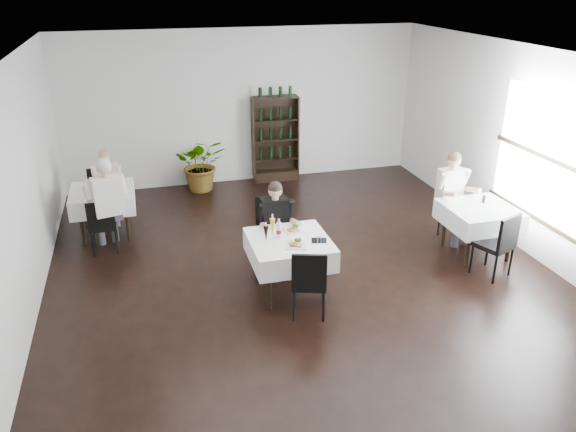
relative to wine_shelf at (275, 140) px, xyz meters
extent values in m
plane|color=black|center=(-0.60, -4.31, -0.85)|extent=(9.00, 9.00, 0.00)
plane|color=white|center=(-0.60, -4.31, 2.15)|extent=(9.00, 9.00, 0.00)
plane|color=silver|center=(-0.60, 0.19, 0.65)|extent=(7.00, 0.00, 7.00)
plane|color=silver|center=(-4.10, -4.31, 0.65)|extent=(0.00, 9.00, 9.00)
plane|color=silver|center=(2.90, -4.31, 0.65)|extent=(0.00, 9.00, 9.00)
cube|color=white|center=(2.88, -4.31, 0.70)|extent=(0.03, 2.20, 1.80)
cube|color=black|center=(2.86, -4.31, -0.22)|extent=(0.05, 2.30, 0.06)
cube|color=black|center=(0.00, 0.01, -0.75)|extent=(0.90, 0.28, 0.20)
cylinder|color=black|center=(-1.27, -4.68, -0.49)|extent=(0.06, 0.06, 0.71)
cylinder|color=black|center=(-1.27, -3.95, -0.49)|extent=(0.06, 0.06, 0.71)
cylinder|color=black|center=(-0.53, -4.68, -0.49)|extent=(0.06, 0.06, 0.71)
cylinder|color=black|center=(-0.53, -3.95, -0.49)|extent=(0.06, 0.06, 0.71)
cube|color=black|center=(-0.90, -4.31, -0.12)|extent=(0.85, 0.85, 0.04)
cube|color=white|center=(-0.90, -4.31, -0.23)|extent=(1.03, 1.03, 0.30)
cylinder|color=black|center=(-3.64, -2.15, -0.49)|extent=(0.06, 0.06, 0.71)
cylinder|color=black|center=(-3.64, -1.47, -0.49)|extent=(0.06, 0.06, 0.71)
cylinder|color=black|center=(-2.96, -2.15, -0.49)|extent=(0.06, 0.06, 0.71)
cylinder|color=black|center=(-2.96, -1.47, -0.49)|extent=(0.06, 0.06, 0.71)
cube|color=black|center=(-3.30, -1.81, -0.12)|extent=(0.80, 0.80, 0.04)
cube|color=white|center=(-3.30, -1.81, -0.23)|extent=(0.98, 0.98, 0.30)
cylinder|color=black|center=(1.76, -4.35, -0.49)|extent=(0.06, 0.06, 0.71)
cylinder|color=black|center=(1.76, -3.67, -0.49)|extent=(0.06, 0.06, 0.71)
cylinder|color=black|center=(2.44, -4.35, -0.49)|extent=(0.06, 0.06, 0.71)
cylinder|color=black|center=(2.44, -3.67, -0.49)|extent=(0.06, 0.06, 0.71)
cube|color=black|center=(2.10, -4.01, -0.12)|extent=(0.80, 0.80, 0.04)
cube|color=white|center=(2.10, -4.01, -0.23)|extent=(0.98, 0.98, 0.30)
imported|color=#2C6121|center=(-1.52, -0.18, -0.32)|extent=(1.03, 0.91, 1.05)
cylinder|color=black|center=(-1.25, -3.68, -0.62)|extent=(0.04, 0.04, 0.45)
cylinder|color=black|center=(-1.10, -3.32, -0.62)|extent=(0.04, 0.04, 0.45)
cylinder|color=black|center=(-0.88, -3.83, -0.62)|extent=(0.04, 0.04, 0.45)
cylinder|color=black|center=(-0.73, -3.46, -0.62)|extent=(0.04, 0.04, 0.45)
cube|color=black|center=(-0.99, -3.57, -0.36)|extent=(0.59, 0.59, 0.07)
cube|color=black|center=(-0.91, -3.38, -0.10)|extent=(0.44, 0.21, 0.49)
cylinder|color=black|center=(-0.58, -4.78, -0.64)|extent=(0.03, 0.03, 0.42)
cylinder|color=black|center=(-0.69, -5.13, -0.64)|extent=(0.03, 0.03, 0.42)
cylinder|color=black|center=(-0.92, -4.66, -0.64)|extent=(0.03, 0.03, 0.42)
cylinder|color=black|center=(-1.04, -5.01, -0.64)|extent=(0.03, 0.03, 0.42)
cube|color=black|center=(-0.81, -4.89, -0.40)|extent=(0.53, 0.53, 0.06)
cube|color=black|center=(-0.87, -5.08, -0.15)|extent=(0.41, 0.18, 0.46)
cylinder|color=black|center=(-3.50, -1.34, -0.65)|extent=(0.03, 0.03, 0.40)
cylinder|color=black|center=(-3.54, -1.00, -0.65)|extent=(0.03, 0.03, 0.40)
cylinder|color=black|center=(-3.16, -1.30, -0.65)|extent=(0.03, 0.03, 0.40)
cylinder|color=black|center=(-3.20, -0.96, -0.65)|extent=(0.03, 0.03, 0.40)
cube|color=black|center=(-3.35, -1.15, -0.42)|extent=(0.44, 0.44, 0.06)
cube|color=black|center=(-3.37, -0.97, -0.19)|extent=(0.40, 0.09, 0.43)
cylinder|color=black|center=(-3.13, -2.25, -0.65)|extent=(0.03, 0.03, 0.39)
cylinder|color=black|center=(-3.14, -2.59, -0.65)|extent=(0.03, 0.03, 0.39)
cylinder|color=black|center=(-3.48, -2.24, -0.65)|extent=(0.03, 0.03, 0.39)
cylinder|color=black|center=(-3.48, -2.59, -0.65)|extent=(0.03, 0.03, 0.39)
cube|color=black|center=(-3.31, -2.42, -0.43)|extent=(0.40, 0.40, 0.06)
cube|color=black|center=(-3.31, -2.60, -0.19)|extent=(0.40, 0.05, 0.43)
cylinder|color=black|center=(1.98, -3.62, -0.65)|extent=(0.03, 0.03, 0.40)
cylinder|color=black|center=(1.90, -3.28, -0.65)|extent=(0.03, 0.03, 0.40)
cylinder|color=black|center=(2.31, -3.55, -0.65)|extent=(0.03, 0.03, 0.40)
cylinder|color=black|center=(2.24, -3.21, -0.65)|extent=(0.03, 0.03, 0.40)
cube|color=black|center=(2.11, -3.42, -0.42)|extent=(0.48, 0.48, 0.06)
cube|color=black|center=(2.07, -3.24, -0.19)|extent=(0.40, 0.13, 0.43)
cylinder|color=black|center=(2.06, -4.38, -0.63)|extent=(0.03, 0.03, 0.44)
cylinder|color=black|center=(2.21, -4.73, -0.63)|extent=(0.03, 0.03, 0.44)
cylinder|color=black|center=(1.71, -4.52, -0.63)|extent=(0.03, 0.03, 0.44)
cylinder|color=black|center=(1.86, -4.88, -0.63)|extent=(0.03, 0.03, 0.44)
cube|color=black|center=(1.96, -4.63, -0.38)|extent=(0.57, 0.57, 0.07)
cube|color=black|center=(2.03, -4.81, -0.13)|extent=(0.42, 0.21, 0.47)
cube|color=#45464D|center=(-1.02, -3.86, -0.32)|extent=(0.15, 0.40, 0.13)
cylinder|color=#45464D|center=(-1.01, -4.02, -0.62)|extent=(0.10, 0.10, 0.46)
cube|color=#45464D|center=(-0.83, -3.85, -0.32)|extent=(0.15, 0.40, 0.13)
cylinder|color=#45464D|center=(-0.82, -4.01, -0.62)|extent=(0.10, 0.10, 0.46)
cube|color=black|center=(-0.93, -3.67, -0.02)|extent=(0.38, 0.22, 0.51)
cylinder|color=tan|center=(-1.13, -3.94, -0.03)|extent=(0.09, 0.29, 0.14)
cylinder|color=tan|center=(-0.70, -3.91, -0.03)|extent=(0.09, 0.29, 0.14)
sphere|color=tan|center=(-0.93, -3.69, 0.38)|extent=(0.20, 0.20, 0.20)
sphere|color=black|center=(-0.93, -3.69, 0.40)|extent=(0.20, 0.20, 0.20)
cube|color=#45464D|center=(-3.32, -1.36, -0.36)|extent=(0.13, 0.37, 0.12)
cylinder|color=#45464D|center=(-3.32, -1.51, -0.63)|extent=(0.10, 0.10, 0.43)
cube|color=#45464D|center=(-3.14, -1.36, -0.36)|extent=(0.13, 0.37, 0.12)
cylinder|color=#45464D|center=(-3.15, -1.52, -0.63)|extent=(0.10, 0.10, 0.43)
cube|color=beige|center=(-3.22, -1.19, -0.07)|extent=(0.35, 0.20, 0.48)
cylinder|color=tan|center=(-3.43, -1.42, -0.09)|extent=(0.08, 0.27, 0.14)
cylinder|color=tan|center=(-3.03, -1.44, -0.09)|extent=(0.08, 0.27, 0.14)
sphere|color=tan|center=(-3.22, -1.21, 0.30)|extent=(0.18, 0.18, 0.18)
sphere|color=olive|center=(-3.22, -1.21, 0.32)|extent=(0.18, 0.18, 0.18)
cube|color=#45464D|center=(-3.12, -2.31, -0.26)|extent=(0.25, 0.46, 0.15)
cylinder|color=#45464D|center=(-3.17, -2.13, -0.59)|extent=(0.11, 0.11, 0.51)
cube|color=#45464D|center=(-3.32, -2.36, -0.26)|extent=(0.25, 0.46, 0.15)
cylinder|color=#45464D|center=(-3.37, -2.18, -0.59)|extent=(0.11, 0.11, 0.51)
cube|color=white|center=(-3.17, -2.53, 0.08)|extent=(0.46, 0.33, 0.57)
cylinder|color=tan|center=(-3.01, -2.20, 0.06)|extent=(0.16, 0.33, 0.16)
cylinder|color=tan|center=(-3.48, -2.32, 0.06)|extent=(0.16, 0.33, 0.16)
sphere|color=tan|center=(-3.18, -2.51, 0.52)|extent=(0.22, 0.22, 0.22)
sphere|color=beige|center=(-3.18, -2.51, 0.55)|extent=(0.22, 0.22, 0.22)
cube|color=#45464D|center=(1.91, -3.55, -0.29)|extent=(0.20, 0.43, 0.14)
cylinder|color=#45464D|center=(1.94, -3.72, -0.60)|extent=(0.11, 0.11, 0.49)
cube|color=#45464D|center=(2.11, -3.51, -0.29)|extent=(0.20, 0.43, 0.14)
cylinder|color=#45464D|center=(2.13, -3.69, -0.60)|extent=(0.11, 0.11, 0.49)
cube|color=white|center=(1.98, -3.34, 0.04)|extent=(0.43, 0.28, 0.55)
cylinder|color=tan|center=(1.79, -3.64, 0.02)|extent=(0.13, 0.32, 0.15)
cylinder|color=tan|center=(2.25, -3.57, 0.02)|extent=(0.13, 0.32, 0.15)
sphere|color=tan|center=(1.98, -3.36, 0.45)|extent=(0.21, 0.21, 0.21)
sphere|color=brown|center=(1.98, -3.36, 0.48)|extent=(0.21, 0.21, 0.21)
cube|color=white|center=(-0.78, -4.08, -0.07)|extent=(0.28, 0.28, 0.02)
cube|color=#5D301A|center=(-0.81, -4.10, -0.05)|extent=(0.12, 0.11, 0.02)
sphere|color=#33731E|center=(-0.73, -4.04, -0.03)|extent=(0.06, 0.06, 0.06)
cube|color=olive|center=(-0.76, -4.14, -0.05)|extent=(0.10, 0.08, 0.02)
cube|color=white|center=(-0.88, -4.51, -0.07)|extent=(0.33, 0.33, 0.02)
cube|color=#5D301A|center=(-0.91, -4.53, -0.04)|extent=(0.11, 0.09, 0.03)
sphere|color=#33731E|center=(-0.81, -4.47, -0.03)|extent=(0.06, 0.06, 0.06)
cube|color=olive|center=(-0.85, -4.57, -0.05)|extent=(0.12, 0.11, 0.02)
cone|color=black|center=(-1.21, -4.31, 0.03)|extent=(0.06, 0.06, 0.22)
cylinder|color=silver|center=(-1.21, -4.31, 0.17)|extent=(0.02, 0.02, 0.05)
cone|color=#BD8630|center=(-1.09, -4.18, 0.05)|extent=(0.07, 0.07, 0.26)
cylinder|color=silver|center=(-1.09, -4.18, 0.21)|extent=(0.02, 0.02, 0.06)
cylinder|color=silver|center=(-1.02, -4.24, 0.03)|extent=(0.06, 0.06, 0.22)
cylinder|color=#A90A09|center=(-1.02, -4.24, 0.01)|extent=(0.07, 0.07, 0.05)
cylinder|color=silver|center=(-1.02, -4.24, 0.17)|extent=(0.03, 0.03, 0.05)
cube|color=black|center=(-0.54, -4.46, -0.07)|extent=(0.23, 0.20, 0.01)
cylinder|color=silver|center=(-0.57, -4.46, -0.06)|extent=(0.07, 0.21, 0.01)
cylinder|color=silver|center=(-0.52, -4.46, -0.06)|extent=(0.06, 0.21, 0.01)
cylinder|color=black|center=(2.24, -3.88, -0.02)|extent=(0.06, 0.06, 0.11)
camera|label=1|loc=(-2.64, -10.61, 3.11)|focal=35.00mm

